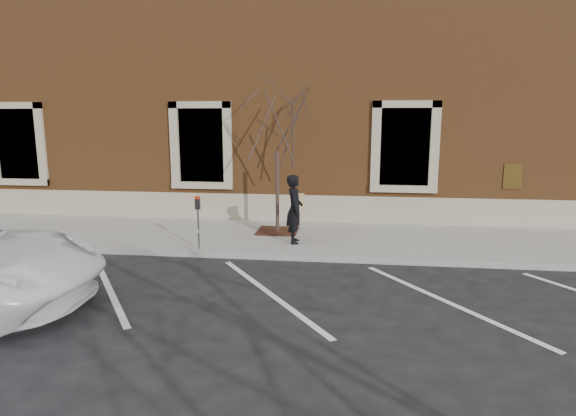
# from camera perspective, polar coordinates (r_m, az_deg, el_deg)

# --- Properties ---
(ground) EXTENTS (120.00, 120.00, 0.00)m
(ground) POSITION_cam_1_polar(r_m,az_deg,el_deg) (11.20, -0.39, -6.11)
(ground) COLOR #28282B
(ground) RESTS_ON ground
(sidewalk_near) EXTENTS (40.00, 3.50, 0.15)m
(sidewalk_near) POSITION_cam_1_polar(r_m,az_deg,el_deg) (12.86, 0.65, -3.54)
(sidewalk_near) COLOR #B2ADA7
(sidewalk_near) RESTS_ON ground
(curb_near) EXTENTS (40.00, 0.12, 0.15)m
(curb_near) POSITION_cam_1_polar(r_m,az_deg,el_deg) (11.14, -0.42, -5.81)
(curb_near) COLOR #9E9E99
(curb_near) RESTS_ON ground
(parking_stripes) EXTENTS (28.00, 4.40, 0.01)m
(parking_stripes) POSITION_cam_1_polar(r_m,az_deg,el_deg) (9.14, -2.25, -10.06)
(parking_stripes) COLOR silver
(parking_stripes) RESTS_ON ground
(building_civic) EXTENTS (40.00, 8.62, 8.00)m
(building_civic) POSITION_cam_1_polar(r_m,az_deg,el_deg) (18.44, 2.87, 13.06)
(building_civic) COLOR brown
(building_civic) RESTS_ON ground
(man) EXTENTS (0.48, 0.67, 1.71)m
(man) POSITION_cam_1_polar(r_m,az_deg,el_deg) (11.89, 0.78, -0.12)
(man) COLOR black
(man) RESTS_ON sidewalk_near
(parking_meter) EXTENTS (0.12, 0.09, 1.27)m
(parking_meter) POSITION_cam_1_polar(r_m,az_deg,el_deg) (11.53, -10.63, -0.53)
(parking_meter) COLOR #595B60
(parking_meter) RESTS_ON sidewalk_near
(tree_grate) EXTENTS (1.10, 1.10, 0.03)m
(tree_grate) POSITION_cam_1_polar(r_m,az_deg,el_deg) (13.23, -1.25, -2.73)
(tree_grate) COLOR #411C14
(tree_grate) RESTS_ON sidewalk_near
(sapling) EXTENTS (2.36, 2.36, 3.94)m
(sapling) POSITION_cam_1_polar(r_m,az_deg,el_deg) (12.87, -1.30, 9.23)
(sapling) COLOR #48352C
(sapling) RESTS_ON sidewalk_near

